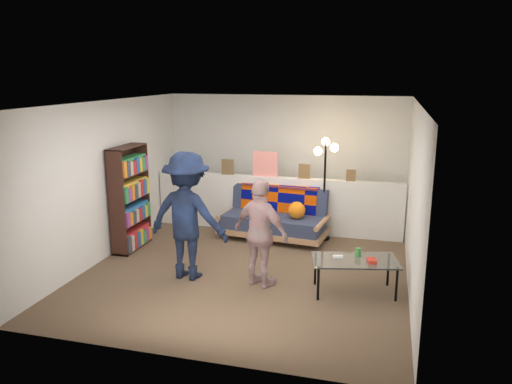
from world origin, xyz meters
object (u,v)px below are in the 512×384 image
Objects in this scene: floor_lamp at (325,168)px; person_right at (261,233)px; futon_sofa at (275,217)px; person_left at (187,216)px; bookshelf at (130,201)px; coffee_table at (356,262)px.

floor_lamp is 1.19× the size of person_right.
person_right reaches higher than futon_sofa.
person_right is (1.05, -0.03, -0.15)m from person_left.
bookshelf is at bearing 3.91° from person_right.
bookshelf is 1.61m from person_left.
floor_lamp is at bearing 108.25° from coffee_table.
coffee_table is 1.28m from person_right.
coffee_table is 0.81× the size of person_right.
person_left is at bearing 22.70° from person_right.
futon_sofa is at bearing 128.10° from coffee_table.
futon_sofa is at bearing -168.51° from floor_lamp.
coffee_table is (1.49, -1.91, 0.06)m from futon_sofa.
person_left is (-2.29, -0.07, 0.46)m from coffee_table.
person_left reaches higher than coffee_table.
bookshelf is (-2.15, -1.11, 0.42)m from futon_sofa.
floor_lamp reaches higher than coffee_table.
floor_lamp is (0.81, 0.17, 0.87)m from futon_sofa.
coffee_table is at bearing -12.33° from bookshelf.
person_left is 1.21× the size of person_right.
futon_sofa is 1.20m from floor_lamp.
futon_sofa is 1.13× the size of bookshelf.
coffee_table is 0.68× the size of floor_lamp.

